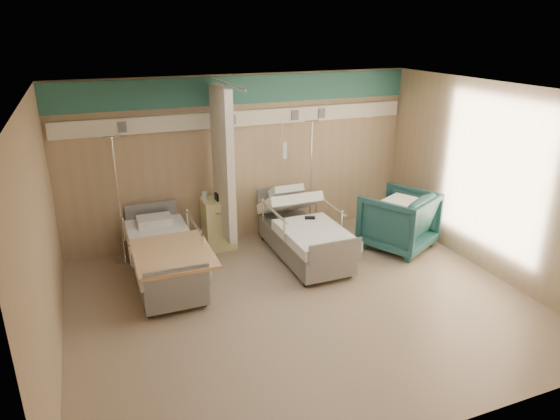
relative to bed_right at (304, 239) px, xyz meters
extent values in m
cube|color=gray|center=(-0.60, -1.30, -0.32)|extent=(6.00, 5.00, 0.00)
cube|color=tan|center=(-0.60, 1.20, 1.08)|extent=(6.00, 0.04, 2.80)
cube|color=tan|center=(-0.60, -3.80, 1.08)|extent=(6.00, 0.04, 2.80)
cube|color=tan|center=(-3.60, -1.30, 1.08)|extent=(0.04, 5.00, 2.80)
cube|color=tan|center=(2.40, -1.30, 1.08)|extent=(0.04, 5.00, 2.80)
cube|color=silver|center=(-0.60, -1.30, 2.48)|extent=(6.00, 5.00, 0.04)
cube|color=#2F6F68|center=(-0.60, 1.18, 2.23)|extent=(6.00, 0.04, 0.45)
cube|color=white|center=(-0.60, 1.15, 1.79)|extent=(5.88, 0.08, 0.25)
cylinder|color=silver|center=(-1.10, 0.30, 2.44)|extent=(0.03, 1.80, 0.03)
cube|color=beige|center=(-1.10, 0.65, 1.19)|extent=(0.12, 0.90, 2.35)
cube|color=#ECE493|center=(-1.15, 0.90, 0.11)|extent=(0.50, 0.48, 0.85)
imported|color=#1E4A4B|center=(1.62, -0.21, 0.17)|extent=(1.41, 1.42, 0.97)
cube|color=white|center=(1.64, -0.23, 0.68)|extent=(0.72, 0.69, 0.06)
cylinder|color=silver|center=(0.50, 0.85, -0.30)|extent=(0.37, 0.37, 0.03)
cylinder|color=silver|center=(0.50, 0.85, 0.70)|extent=(0.03, 0.03, 2.03)
cylinder|color=silver|center=(0.50, 0.85, 1.72)|extent=(0.24, 0.03, 0.03)
cylinder|color=silver|center=(-2.68, 0.95, -0.30)|extent=(0.36, 0.36, 0.03)
cylinder|color=silver|center=(-2.68, 0.95, 0.68)|extent=(0.03, 0.03, 1.99)
cylinder|color=silver|center=(-2.68, 0.95, 1.68)|extent=(0.24, 0.03, 0.03)
cube|color=black|center=(0.13, 0.06, 0.33)|extent=(0.18, 0.13, 0.04)
cube|color=tan|center=(-2.14, -0.46, 0.34)|extent=(1.04, 1.30, 0.04)
cube|color=black|center=(-1.08, 0.86, 0.59)|extent=(0.23, 0.15, 0.12)
cylinder|color=white|center=(-1.34, 0.96, 0.60)|extent=(0.12, 0.12, 0.13)
camera|label=1|loc=(-3.04, -6.63, 3.22)|focal=32.00mm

